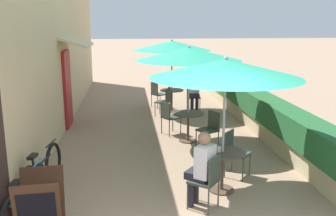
{
  "coord_description": "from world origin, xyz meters",
  "views": [
    {
      "loc": [
        -0.71,
        -3.93,
        2.87
      ],
      "look_at": [
        0.15,
        4.08,
        1.0
      ],
      "focal_mm": 40.0,
      "sensor_mm": 36.0,
      "label": 1
    }
  ],
  "objects_px": {
    "bicycle_leaning": "(26,202)",
    "menu_board": "(41,214)",
    "patio_table_mid": "(188,121)",
    "patio_umbrella_mid": "(189,54)",
    "patio_umbrella_far": "(172,45)",
    "cafe_chair_far_right": "(193,95)",
    "cafe_chair_near_left": "(208,178)",
    "bicycle_second": "(42,174)",
    "cafe_chair_mid_left": "(210,127)",
    "coffee_cup_near": "(219,149)",
    "patio_table_far": "(172,96)",
    "patio_table_near": "(222,163)",
    "seated_patron_far_right": "(194,90)",
    "cafe_chair_far_back": "(157,93)",
    "coffee_cup_far": "(169,88)",
    "cafe_chair_mid_right": "(169,115)",
    "cafe_chair_near_right": "(234,150)",
    "patio_umbrella_near": "(226,69)",
    "cafe_chair_far_left": "(165,100)",
    "seated_patron_near_left": "(202,166)"
  },
  "relations": [
    {
      "from": "bicycle_leaning",
      "to": "menu_board",
      "type": "relative_size",
      "value": 1.78
    },
    {
      "from": "patio_table_mid",
      "to": "patio_umbrella_mid",
      "type": "distance_m",
      "value": 1.62
    },
    {
      "from": "patio_umbrella_far",
      "to": "menu_board",
      "type": "bearing_deg",
      "value": -108.86
    },
    {
      "from": "cafe_chair_far_right",
      "to": "menu_board",
      "type": "bearing_deg",
      "value": 65.85
    },
    {
      "from": "cafe_chair_near_left",
      "to": "bicycle_second",
      "type": "height_order",
      "value": "cafe_chair_near_left"
    },
    {
      "from": "cafe_chair_mid_left",
      "to": "menu_board",
      "type": "bearing_deg",
      "value": 112.34
    },
    {
      "from": "coffee_cup_near",
      "to": "bicycle_leaning",
      "type": "distance_m",
      "value": 3.13
    },
    {
      "from": "patio_table_mid",
      "to": "patio_table_far",
      "type": "xyz_separation_m",
      "value": [
        -0.03,
        3.17,
        0.0
      ]
    },
    {
      "from": "patio_table_near",
      "to": "seated_patron_far_right",
      "type": "relative_size",
      "value": 0.61
    },
    {
      "from": "cafe_chair_far_back",
      "to": "coffee_cup_far",
      "type": "distance_m",
      "value": 0.67
    },
    {
      "from": "patio_umbrella_far",
      "to": "coffee_cup_far",
      "type": "xyz_separation_m",
      "value": [
        -0.07,
        0.07,
        -1.37
      ]
    },
    {
      "from": "cafe_chair_far_back",
      "to": "bicycle_second",
      "type": "distance_m",
      "value": 6.83
    },
    {
      "from": "bicycle_second",
      "to": "patio_table_near",
      "type": "bearing_deg",
      "value": 5.8
    },
    {
      "from": "cafe_chair_mid_right",
      "to": "cafe_chair_far_right",
      "type": "height_order",
      "value": "same"
    },
    {
      "from": "cafe_chair_mid_right",
      "to": "bicycle_second",
      "type": "height_order",
      "value": "cafe_chair_mid_right"
    },
    {
      "from": "cafe_chair_near_right",
      "to": "patio_umbrella_mid",
      "type": "distance_m",
      "value": 2.75
    },
    {
      "from": "menu_board",
      "to": "bicycle_leaning",
      "type": "bearing_deg",
      "value": 115.66
    },
    {
      "from": "cafe_chair_near_left",
      "to": "patio_umbrella_near",
      "type": "bearing_deg",
      "value": 6.05
    },
    {
      "from": "cafe_chair_mid_left",
      "to": "patio_umbrella_far",
      "type": "bearing_deg",
      "value": -21.76
    },
    {
      "from": "patio_table_mid",
      "to": "cafe_chair_far_right",
      "type": "xyz_separation_m",
      "value": [
        0.69,
        3.26,
        0.01
      ]
    },
    {
      "from": "patio_umbrella_near",
      "to": "bicycle_second",
      "type": "relative_size",
      "value": 1.36
    },
    {
      "from": "bicycle_second",
      "to": "cafe_chair_mid_right",
      "type": "bearing_deg",
      "value": 60.95
    },
    {
      "from": "patio_umbrella_far",
      "to": "seated_patron_far_right",
      "type": "xyz_separation_m",
      "value": [
        0.72,
        -0.03,
        -1.44
      ]
    },
    {
      "from": "patio_table_near",
      "to": "patio_umbrella_near",
      "type": "bearing_deg",
      "value": -90.0
    },
    {
      "from": "cafe_chair_near_right",
      "to": "coffee_cup_near",
      "type": "bearing_deg",
      "value": 1.8
    },
    {
      "from": "cafe_chair_mid_left",
      "to": "cafe_chair_far_left",
      "type": "xyz_separation_m",
      "value": [
        -0.73,
        3.1,
        0.0
      ]
    },
    {
      "from": "seated_patron_near_left",
      "to": "patio_table_near",
      "type": "bearing_deg",
      "value": -2.81
    },
    {
      "from": "patio_table_mid",
      "to": "cafe_chair_far_back",
      "type": "xyz_separation_m",
      "value": [
        -0.46,
        3.75,
        0.01
      ]
    },
    {
      "from": "cafe_chair_near_right",
      "to": "cafe_chair_far_left",
      "type": "distance_m",
      "value": 4.74
    },
    {
      "from": "cafe_chair_near_left",
      "to": "patio_umbrella_far",
      "type": "distance_m",
      "value": 6.77
    },
    {
      "from": "cafe_chair_near_left",
      "to": "patio_umbrella_mid",
      "type": "height_order",
      "value": "patio_umbrella_mid"
    },
    {
      "from": "cafe_chair_mid_right",
      "to": "bicycle_second",
      "type": "distance_m",
      "value": 4.08
    },
    {
      "from": "patio_umbrella_far",
      "to": "bicycle_leaning",
      "type": "bearing_deg",
      "value": -113.03
    },
    {
      "from": "patio_umbrella_mid",
      "to": "cafe_chair_far_left",
      "type": "relative_size",
      "value": 2.86
    },
    {
      "from": "seated_patron_far_right",
      "to": "menu_board",
      "type": "distance_m",
      "value": 8.07
    },
    {
      "from": "coffee_cup_near",
      "to": "patio_table_mid",
      "type": "relative_size",
      "value": 0.12
    },
    {
      "from": "patio_table_mid",
      "to": "patio_umbrella_far",
      "type": "distance_m",
      "value": 3.56
    },
    {
      "from": "patio_umbrella_far",
      "to": "cafe_chair_far_back",
      "type": "distance_m",
      "value": 1.77
    },
    {
      "from": "patio_umbrella_near",
      "to": "cafe_chair_mid_right",
      "type": "xyz_separation_m",
      "value": [
        -0.56,
        3.38,
        -1.61
      ]
    },
    {
      "from": "patio_umbrella_far",
      "to": "menu_board",
      "type": "relative_size",
      "value": 2.42
    },
    {
      "from": "cafe_chair_near_left",
      "to": "cafe_chair_far_left",
      "type": "relative_size",
      "value": 1.0
    },
    {
      "from": "cafe_chair_mid_right",
      "to": "cafe_chair_far_left",
      "type": "height_order",
      "value": "same"
    },
    {
      "from": "patio_table_mid",
      "to": "menu_board",
      "type": "relative_size",
      "value": 0.74
    },
    {
      "from": "cafe_chair_near_right",
      "to": "cafe_chair_mid_right",
      "type": "distance_m",
      "value": 2.92
    },
    {
      "from": "cafe_chair_mid_left",
      "to": "patio_umbrella_far",
      "type": "xyz_separation_m",
      "value": [
        -0.44,
        3.77,
        1.61
      ]
    },
    {
      "from": "coffee_cup_far",
      "to": "bicycle_second",
      "type": "relative_size",
      "value": 0.05
    },
    {
      "from": "bicycle_leaning",
      "to": "menu_board",
      "type": "bearing_deg",
      "value": -54.91
    },
    {
      "from": "patio_umbrella_near",
      "to": "cafe_chair_far_left",
      "type": "relative_size",
      "value": 2.86
    },
    {
      "from": "cafe_chair_far_left",
      "to": "cafe_chair_far_right",
      "type": "xyz_separation_m",
      "value": [
        1.01,
        0.75,
        0.0
      ]
    },
    {
      "from": "patio_table_mid",
      "to": "cafe_chair_far_right",
      "type": "distance_m",
      "value": 3.33
    }
  ]
}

